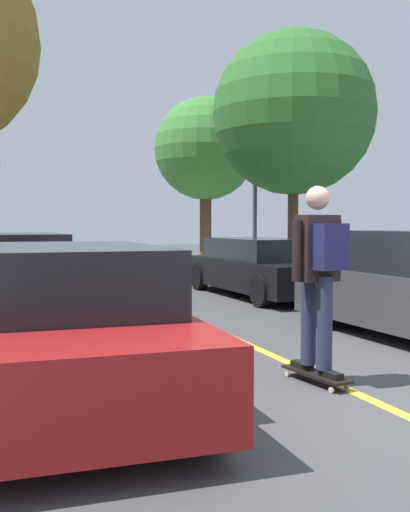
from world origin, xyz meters
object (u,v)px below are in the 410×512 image
(parked_car_right_near, at_px, (261,267))
(street_tree_right_nearest, at_px, (294,114))
(street_tree_right_near, at_px, (206,149))
(streetlamp, at_px, (255,154))
(parked_car_left_nearest, at_px, (70,321))
(parked_car_left_near, at_px, (23,268))
(skateboard, at_px, (316,374))
(skateboarder, at_px, (319,267))

(parked_car_right_near, height_order, street_tree_right_nearest, street_tree_right_nearest)
(street_tree_right_near, bearing_deg, streetlamp, -90.86)
(parked_car_left_nearest, distance_m, street_tree_right_nearest, 11.11)
(parked_car_left_near, height_order, streetlamp, streetlamp)
(parked_car_right_near, bearing_deg, parked_car_left_near, 170.99)
(parked_car_right_near, xyz_separation_m, skateboard, (-2.62, -6.68, -0.54))
(parked_car_left_nearest, xyz_separation_m, street_tree_right_near, (6.72, 14.46, 3.55))
(skateboarder, bearing_deg, parked_car_left_near, 107.07)
(parked_car_left_nearest, relative_size, skateboarder, 2.50)
(parked_car_left_nearest, relative_size, parked_car_right_near, 0.98)
(parked_car_left_nearest, height_order, parked_car_right_near, parked_car_left_nearest)
(street_tree_right_nearest, bearing_deg, streetlamp, 91.71)
(parked_car_left_near, xyz_separation_m, skateboarder, (2.30, -7.49, 0.46))
(parked_car_right_near, relative_size, skateboard, 5.40)
(street_tree_right_near, xyz_separation_m, skateboard, (-4.43, -14.98, -4.13))
(street_tree_right_near, xyz_separation_m, streetlamp, (-0.06, -4.27, -0.63))
(street_tree_right_nearest, relative_size, streetlamp, 1.04)
(parked_car_right_near, xyz_separation_m, street_tree_right_near, (1.81, 8.30, 3.59))
(streetlamp, bearing_deg, street_tree_right_nearest, -88.29)
(parked_car_left_nearest, bearing_deg, street_tree_right_near, 65.05)
(parked_car_left_near, relative_size, street_tree_right_near, 0.78)
(street_tree_right_nearest, height_order, street_tree_right_near, street_tree_right_nearest)
(parked_car_left_nearest, distance_m, skateboard, 2.42)
(streetlamp, relative_size, skateboard, 7.05)
(parked_car_left_near, distance_m, skateboarder, 7.85)
(parked_car_right_near, bearing_deg, streetlamp, 66.51)
(parked_car_right_near, xyz_separation_m, streetlamp, (1.75, 4.03, 2.97))
(skateboarder, bearing_deg, street_tree_right_near, 73.57)
(streetlamp, xyz_separation_m, skateboard, (-4.37, -10.71, -3.50))
(parked_car_left_near, height_order, parked_car_right_near, parked_car_left_near)
(parked_car_left_nearest, xyz_separation_m, skateboard, (2.29, -0.52, -0.58))
(parked_car_left_nearest, distance_m, skateboarder, 2.41)
(skateboarder, bearing_deg, skateboard, 98.21)
(street_tree_right_near, bearing_deg, skateboard, -106.48)
(street_tree_right_nearest, relative_size, street_tree_right_near, 1.07)
(skateboarder, bearing_deg, parked_car_left_nearest, 166.51)
(street_tree_right_near, distance_m, skateboarder, 15.95)
(parked_car_right_near, xyz_separation_m, skateboarder, (-2.61, -6.71, 0.52))
(parked_car_left_near, xyz_separation_m, parked_car_right_near, (4.91, -0.78, -0.06))
(skateboard, bearing_deg, parked_car_right_near, 68.61)
(parked_car_left_nearest, distance_m, street_tree_right_near, 16.34)
(parked_car_left_nearest, bearing_deg, streetlamp, 56.83)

